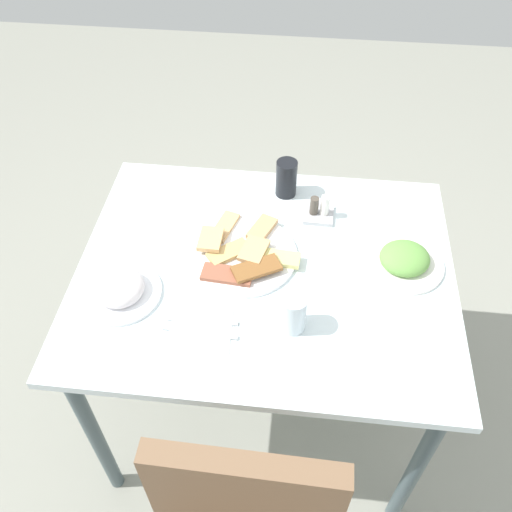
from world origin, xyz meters
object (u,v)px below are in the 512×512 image
(dining_table, at_px, (265,288))
(salad_plate_rice, at_px, (119,289))
(drinking_glass, at_px, (293,313))
(salad_plate_greens, at_px, (404,260))
(fork, at_px, (202,321))
(spoon, at_px, (200,332))
(paper_napkin, at_px, (201,327))
(soda_can, at_px, (286,178))
(pide_platter, at_px, (243,253))
(condiment_caddy, at_px, (319,210))

(dining_table, distance_m, salad_plate_rice, 0.42)
(drinking_glass, bearing_deg, salad_plate_greens, -140.60)
(fork, xyz_separation_m, spoon, (0.00, 0.04, 0.00))
(salad_plate_rice, xyz_separation_m, paper_napkin, (-0.23, 0.08, -0.02))
(fork, bearing_deg, soda_can, -109.46)
(salad_plate_greens, bearing_deg, paper_napkin, 27.40)
(salad_plate_greens, distance_m, spoon, 0.60)
(paper_napkin, bearing_deg, drinking_glass, -172.67)
(salad_plate_rice, distance_m, soda_can, 0.62)
(pide_platter, xyz_separation_m, paper_napkin, (0.07, 0.26, -0.01))
(pide_platter, distance_m, condiment_caddy, 0.29)
(dining_table, height_order, condiment_caddy, condiment_caddy)
(soda_can, bearing_deg, drinking_glass, 95.99)
(salad_plate_greens, distance_m, salad_plate_rice, 0.79)
(salad_plate_greens, distance_m, drinking_glass, 0.39)
(drinking_glass, bearing_deg, fork, 2.91)
(soda_can, height_order, drinking_glass, soda_can)
(paper_napkin, relative_size, fork, 0.84)
(drinking_glass, relative_size, condiment_caddy, 1.20)
(drinking_glass, distance_m, spoon, 0.24)
(salad_plate_greens, bearing_deg, drinking_glass, 39.40)
(soda_can, relative_size, condiment_caddy, 1.31)
(fork, bearing_deg, dining_table, -126.33)
(soda_can, xyz_separation_m, condiment_caddy, (-0.11, 0.10, -0.04))
(soda_can, height_order, spoon, soda_can)
(pide_platter, bearing_deg, salad_plate_greens, -177.93)
(soda_can, relative_size, fork, 0.66)
(dining_table, height_order, spoon, spoon)
(fork, relative_size, condiment_caddy, 1.98)
(salad_plate_greens, xyz_separation_m, condiment_caddy, (0.24, -0.18, 0.00))
(dining_table, relative_size, salad_plate_rice, 4.78)
(soda_can, distance_m, drinking_glass, 0.52)
(dining_table, bearing_deg, condiment_caddy, -121.74)
(dining_table, relative_size, soda_can, 8.64)
(salad_plate_rice, distance_m, condiment_caddy, 0.64)
(drinking_glass, bearing_deg, spoon, 11.67)
(drinking_glass, relative_size, spoon, 0.57)
(soda_can, distance_m, spoon, 0.59)
(paper_napkin, height_order, condiment_caddy, condiment_caddy)
(salad_plate_greens, relative_size, spoon, 1.15)
(salad_plate_greens, xyz_separation_m, drinking_glass, (0.30, 0.24, 0.03))
(dining_table, bearing_deg, salad_plate_rice, 19.67)
(drinking_glass, bearing_deg, dining_table, -65.31)
(pide_platter, relative_size, soda_can, 2.66)
(salad_plate_rice, height_order, paper_napkin, salad_plate_rice)
(pide_platter, xyz_separation_m, soda_can, (-0.10, -0.29, 0.05))
(condiment_caddy, bearing_deg, soda_can, -41.39)
(drinking_glass, relative_size, fork, 0.60)
(drinking_glass, bearing_deg, paper_napkin, 7.33)
(soda_can, xyz_separation_m, spoon, (0.18, 0.56, -0.06))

